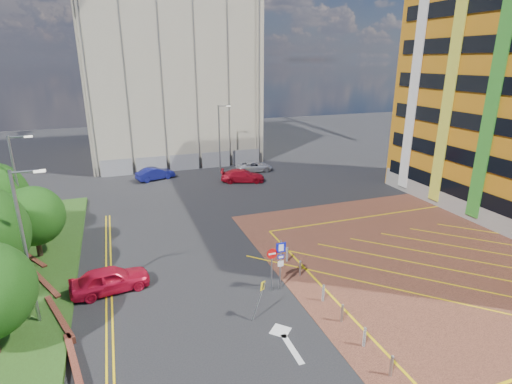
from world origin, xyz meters
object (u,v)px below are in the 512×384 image
tree_c (33,216)px  sign_cluster (277,260)px  lamp_back (220,136)px  lamp_left_near (26,243)px  lamp_left_far (19,188)px  car_blue_back (155,174)px  car_red_left (110,279)px  warning_sign (260,296)px  car_silver_back (254,166)px  car_red_back (243,176)px

tree_c → sign_cluster: (13.80, -9.02, -1.24)m
lamp_back → lamp_left_near: bearing=-122.4°
lamp_left_far → car_blue_back: lamp_left_far is taller
tree_c → sign_cluster: bearing=-33.2°
lamp_left_far → sign_cluster: bearing=-36.8°
lamp_left_far → car_red_left: bearing=-55.2°
warning_sign → lamp_left_near: bearing=162.7°
warning_sign → lamp_back: bearing=79.0°
tree_c → car_silver_back: tree_c is taller
sign_cluster → car_silver_back: sign_cluster is taller
lamp_back → car_red_back: (1.13, -5.20, -3.66)m
lamp_left_far → lamp_back: (18.50, 16.00, -0.30)m
sign_cluster → car_red_left: sign_cluster is taller
car_red_left → lamp_left_near: bearing=114.7°
tree_c → lamp_left_near: lamp_left_near is taller
lamp_left_near → car_red_left: size_ratio=1.78×
lamp_left_far → car_red_left: (5.42, -7.81, -3.89)m
tree_c → warning_sign: 16.51m
sign_cluster → car_silver_back: (7.61, 25.51, -1.33)m
warning_sign → car_red_back: bearing=74.1°
lamp_back → car_blue_back: 8.85m
lamp_back → car_silver_back: 5.56m
sign_cluster → car_red_left: (-9.30, 3.21, -1.19)m
tree_c → sign_cluster: 16.53m
lamp_left_far → warning_sign: 18.76m
lamp_left_near → tree_c: bearing=97.7°
lamp_left_far → car_silver_back: (22.32, 14.49, -4.04)m
car_red_left → car_blue_back: (5.08, 22.78, -0.06)m
car_red_back → lamp_left_near: bearing=157.7°
warning_sign → car_silver_back: bearing=71.1°
lamp_back → car_red_left: bearing=-118.8°
car_blue_back → warning_sign: bearing=166.9°
lamp_left_near → car_silver_back: (20.32, 24.49, -4.04)m
car_silver_back → sign_cluster: bearing=164.3°
sign_cluster → car_red_back: sign_cluster is taller
lamp_left_far → lamp_back: lamp_left_far is taller
warning_sign → car_red_back: warning_sign is taller
car_red_back → tree_c: bearing=142.4°
sign_cluster → car_blue_back: (-4.21, 25.99, -1.24)m
lamp_left_far → car_red_left: size_ratio=1.78×
lamp_back → car_red_back: bearing=-77.7°
tree_c → lamp_back: lamp_back is taller
car_red_left → car_red_back: car_red_left is taller
car_red_back → car_blue_back: bearing=83.4°
car_blue_back → car_red_back: (9.13, -4.17, -0.00)m
sign_cluster → car_red_back: 22.40m
lamp_left_far → car_blue_back: size_ratio=1.86×
warning_sign → car_red_left: bearing=143.0°
warning_sign → car_red_back: size_ratio=0.46×
lamp_left_far → lamp_left_near: bearing=-78.7°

